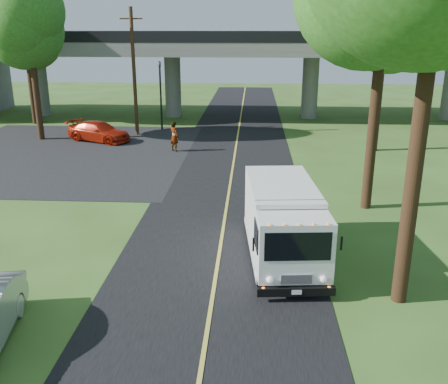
# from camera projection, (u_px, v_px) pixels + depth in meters

# --- Properties ---
(ground) EXTENTS (120.00, 120.00, 0.00)m
(ground) POSITION_uv_depth(u_px,v_px,m) (210.00, 312.00, 14.10)
(ground) COLOR #35501C
(ground) RESTS_ON ground
(road) EXTENTS (7.00, 90.00, 0.02)m
(road) POSITION_uv_depth(u_px,v_px,m) (228.00, 197.00, 23.57)
(road) COLOR black
(road) RESTS_ON ground
(parking_lot) EXTENTS (16.00, 18.00, 0.01)m
(parking_lot) POSITION_uv_depth(u_px,v_px,m) (62.00, 153.00, 31.76)
(parking_lot) COLOR black
(parking_lot) RESTS_ON ground
(lane_line) EXTENTS (0.12, 90.00, 0.01)m
(lane_line) POSITION_uv_depth(u_px,v_px,m) (228.00, 197.00, 23.56)
(lane_line) COLOR gold
(lane_line) RESTS_ON road
(overpass) EXTENTS (54.00, 10.00, 7.30)m
(overpass) POSITION_uv_depth(u_px,v_px,m) (241.00, 65.00, 42.98)
(overpass) COLOR slate
(overpass) RESTS_ON ground
(traffic_signal) EXTENTS (0.18, 0.22, 5.20)m
(traffic_signal) POSITION_uv_depth(u_px,v_px,m) (160.00, 88.00, 38.06)
(traffic_signal) COLOR black
(traffic_signal) RESTS_ON ground
(utility_pole) EXTENTS (1.60, 0.26, 9.00)m
(utility_pole) POSITION_uv_depth(u_px,v_px,m) (134.00, 72.00, 35.80)
(utility_pole) COLOR #472D19
(utility_pole) RESTS_ON ground
(tree_right_far) EXTENTS (5.77, 5.67, 10.99)m
(tree_right_far) POSITION_uv_depth(u_px,v_px,m) (391.00, 15.00, 29.76)
(tree_right_far) COLOR #382314
(tree_right_far) RESTS_ON ground
(tree_left_lot) EXTENTS (5.60, 5.50, 10.50)m
(tree_left_lot) POSITION_uv_depth(u_px,v_px,m) (30.00, 23.00, 33.06)
(tree_left_lot) COLOR #382314
(tree_left_lot) RESTS_ON ground
(tree_left_far) EXTENTS (5.26, 5.16, 9.89)m
(tree_left_far) POSITION_uv_depth(u_px,v_px,m) (26.00, 30.00, 39.06)
(tree_left_far) COLOR #382314
(tree_left_far) RESTS_ON ground
(step_van) EXTENTS (2.77, 6.28, 2.56)m
(step_van) POSITION_uv_depth(u_px,v_px,m) (283.00, 220.00, 16.99)
(step_van) COLOR white
(step_van) RESTS_ON ground
(red_sedan) EXTENTS (5.05, 3.56, 1.36)m
(red_sedan) POSITION_uv_depth(u_px,v_px,m) (99.00, 132.00, 34.95)
(red_sedan) COLOR #A61C0A
(red_sedan) RESTS_ON ground
(pedestrian) EXTENTS (0.84, 0.80, 1.93)m
(pedestrian) POSITION_uv_depth(u_px,v_px,m) (174.00, 137.00, 31.97)
(pedestrian) COLOR gray
(pedestrian) RESTS_ON ground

